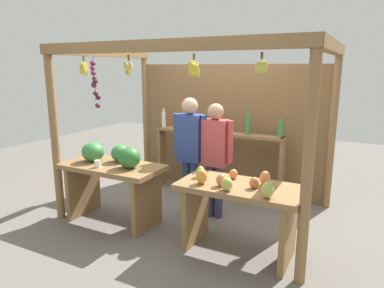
# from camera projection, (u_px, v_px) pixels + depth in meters

# --- Properties ---
(ground_plane) EXTENTS (12.00, 12.00, 0.00)m
(ground_plane) POSITION_uv_depth(u_px,v_px,m) (199.00, 212.00, 4.80)
(ground_plane) COLOR slate
(ground_plane) RESTS_ON ground
(market_stall) EXTENTS (3.21, 2.12, 2.23)m
(market_stall) POSITION_uv_depth(u_px,v_px,m) (212.00, 114.00, 4.91)
(market_stall) COLOR olive
(market_stall) RESTS_ON ground
(fruit_counter_left) EXTENTS (1.30, 0.65, 1.02)m
(fruit_counter_left) POSITION_uv_depth(u_px,v_px,m) (113.00, 172.00, 4.40)
(fruit_counter_left) COLOR olive
(fruit_counter_left) RESTS_ON ground
(fruit_counter_right) EXTENTS (1.30, 0.64, 0.92)m
(fruit_counter_right) POSITION_uv_depth(u_px,v_px,m) (239.00, 202.00, 3.64)
(fruit_counter_right) COLOR olive
(fruit_counter_right) RESTS_ON ground
(bottle_shelf_unit) EXTENTS (2.06, 0.22, 1.36)m
(bottle_shelf_unit) POSITION_uv_depth(u_px,v_px,m) (217.00, 145.00, 5.31)
(bottle_shelf_unit) COLOR olive
(bottle_shelf_unit) RESTS_ON ground
(vendor_man) EXTENTS (0.48, 0.21, 1.58)m
(vendor_man) POSITION_uv_depth(u_px,v_px,m) (190.00, 146.00, 4.56)
(vendor_man) COLOR navy
(vendor_man) RESTS_ON ground
(vendor_woman) EXTENTS (0.48, 0.21, 1.52)m
(vendor_woman) POSITION_uv_depth(u_px,v_px,m) (215.00, 151.00, 4.46)
(vendor_woman) COLOR #3B3454
(vendor_woman) RESTS_ON ground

